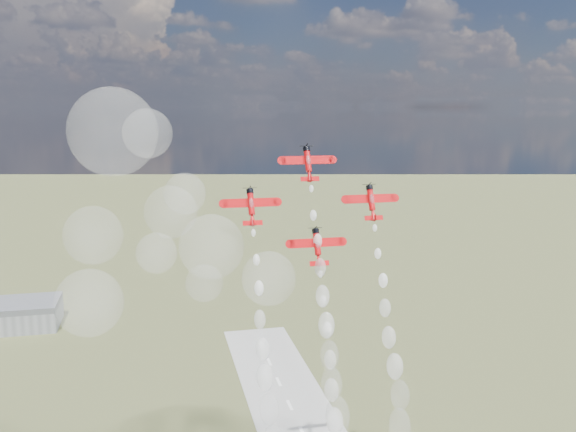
% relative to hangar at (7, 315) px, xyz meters
% --- Properties ---
extents(hangar, '(50.00, 28.00, 13.00)m').
position_rel_hangar_xyz_m(hangar, '(0.00, 0.00, 0.00)').
color(hangar, gray).
rests_on(hangar, ground).
extents(plane_lead, '(12.87, 6.39, 8.56)m').
position_rel_hangar_xyz_m(plane_lead, '(110.70, -170.76, 89.01)').
color(plane_lead, red).
rests_on(plane_lead, ground).
extents(plane_left, '(12.87, 6.39, 8.56)m').
position_rel_hangar_xyz_m(plane_left, '(95.82, -175.29, 79.63)').
color(plane_left, red).
rests_on(plane_left, ground).
extents(plane_right, '(12.87, 6.39, 8.56)m').
position_rel_hangar_xyz_m(plane_right, '(125.58, -175.29, 79.63)').
color(plane_right, red).
rests_on(plane_right, ground).
extents(plane_slot, '(12.87, 6.39, 8.56)m').
position_rel_hangar_xyz_m(plane_slot, '(110.70, -179.82, 70.25)').
color(plane_slot, red).
rests_on(plane_slot, ground).
extents(smoke_trail_lead, '(5.27, 26.29, 50.07)m').
position_rel_hangar_xyz_m(smoke_trail_lead, '(110.79, -191.75, 45.58)').
color(smoke_trail_lead, white).
rests_on(smoke_trail_lead, plane_lead).
extents(smoke_trail_left, '(5.14, 26.00, 50.80)m').
position_rel_hangar_xyz_m(smoke_trail_left, '(96.10, -196.30, 36.06)').
color(smoke_trail_left, white).
rests_on(smoke_trail_left, plane_left).
extents(smoke_trail_right, '(5.20, 25.80, 50.32)m').
position_rel_hangar_xyz_m(smoke_trail_right, '(125.47, -196.22, 36.22)').
color(smoke_trail_right, white).
rests_on(smoke_trail_right, plane_right).
extents(drifted_smoke_cloud, '(62.88, 35.27, 60.17)m').
position_rel_hangar_xyz_m(drifted_smoke_cloud, '(73.46, -155.79, 74.75)').
color(drifted_smoke_cloud, white).
rests_on(drifted_smoke_cloud, ground).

